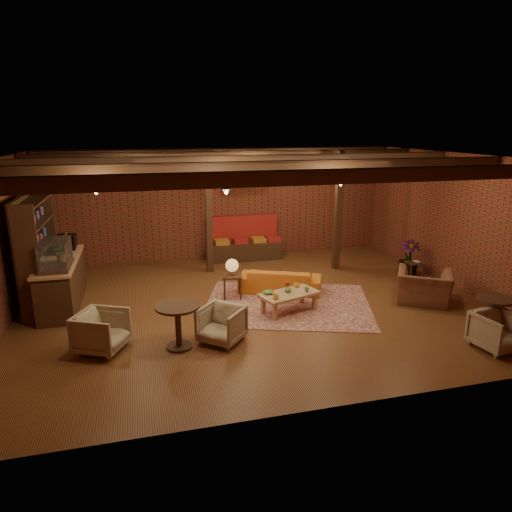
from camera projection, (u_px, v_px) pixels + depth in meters
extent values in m
plane|color=#402010|center=(256.00, 304.00, 10.11)|extent=(10.00, 10.00, 0.00)
cube|color=black|center=(256.00, 157.00, 9.23)|extent=(10.00, 8.00, 0.02)
cube|color=brown|center=(222.00, 204.00, 13.39)|extent=(10.00, 0.02, 3.20)
cube|color=brown|center=(332.00, 302.00, 5.94)|extent=(10.00, 0.02, 3.20)
cube|color=brown|center=(458.00, 222.00, 10.87)|extent=(0.02, 8.00, 3.20)
cylinder|color=black|center=(239.00, 168.00, 10.81)|extent=(9.60, 0.12, 0.12)
cube|color=#321F10|center=(209.00, 213.00, 11.94)|extent=(0.16, 0.16, 3.20)
cube|color=#321F10|center=(338.00, 211.00, 12.20)|extent=(0.16, 0.16, 3.20)
imported|color=#337F33|center=(64.00, 249.00, 9.92)|extent=(0.35, 0.39, 0.30)
cube|color=orange|center=(249.00, 181.00, 12.49)|extent=(0.86, 0.06, 0.30)
cube|color=maroon|center=(288.00, 304.00, 10.10)|extent=(4.27, 3.75, 0.01)
imported|color=#BE611A|center=(280.00, 280.00, 10.81)|extent=(2.05, 1.47, 0.56)
cube|color=#986847|center=(289.00, 294.00, 9.58)|extent=(1.37, 0.97, 0.06)
cube|color=#986847|center=(275.00, 312.00, 9.20)|extent=(0.08, 0.08, 0.37)
cube|color=#986847|center=(315.00, 302.00, 9.74)|extent=(0.08, 0.08, 0.37)
cube|color=#986847|center=(263.00, 305.00, 9.55)|extent=(0.08, 0.08, 0.37)
cube|color=#986847|center=(302.00, 296.00, 10.09)|extent=(0.08, 0.08, 0.37)
imported|color=gold|center=(276.00, 297.00, 9.21)|extent=(0.16, 0.16, 0.10)
imported|color=#53863D|center=(307.00, 290.00, 9.62)|extent=(0.13, 0.13, 0.09)
imported|color=gold|center=(297.00, 285.00, 9.90)|extent=(0.16, 0.16, 0.10)
imported|color=#53863D|center=(268.00, 292.00, 9.52)|extent=(0.27, 0.27, 0.05)
imported|color=#53863D|center=(288.00, 289.00, 9.60)|extent=(0.15, 0.15, 0.12)
sphere|color=#B62A13|center=(288.00, 283.00, 9.56)|extent=(0.10, 0.10, 0.10)
cube|color=#321F10|center=(232.00, 276.00, 10.34)|extent=(0.51, 0.51, 0.04)
cylinder|color=#321F10|center=(232.00, 287.00, 10.42)|extent=(0.04, 0.04, 0.51)
cylinder|color=#9D6434|center=(232.00, 275.00, 10.33)|extent=(0.15, 0.15, 0.02)
cylinder|color=#9D6434|center=(232.00, 272.00, 10.31)|extent=(0.04, 0.04, 0.21)
sphere|color=#C1682D|center=(232.00, 265.00, 10.27)|extent=(0.29, 0.29, 0.29)
cylinder|color=#321F10|center=(177.00, 306.00, 7.92)|extent=(0.77, 0.77, 0.04)
cylinder|color=#321F10|center=(178.00, 327.00, 8.02)|extent=(0.11, 0.11, 0.75)
cylinder|color=#321F10|center=(179.00, 346.00, 8.13)|extent=(0.46, 0.46, 0.04)
imported|color=#C2B496|center=(101.00, 329.00, 7.93)|extent=(0.99, 1.01, 0.79)
imported|color=#C2B496|center=(222.00, 323.00, 8.26)|extent=(0.98, 0.98, 0.74)
imported|color=brown|center=(424.00, 282.00, 10.07)|extent=(1.35, 1.24, 0.99)
cube|color=#321F10|center=(414.00, 263.00, 11.71)|extent=(0.42, 0.42, 0.04)
cylinder|color=#321F10|center=(413.00, 271.00, 11.77)|extent=(0.04, 0.04, 0.40)
imported|color=#321F10|center=(414.00, 262.00, 11.70)|extent=(0.16, 0.21, 0.02)
cylinder|color=#321F10|center=(496.00, 299.00, 8.36)|extent=(0.65, 0.65, 0.04)
cylinder|color=#321F10|center=(493.00, 318.00, 8.46)|extent=(0.10, 0.10, 0.71)
cylinder|color=#321F10|center=(490.00, 335.00, 8.56)|extent=(0.39, 0.39, 0.04)
imported|color=#C2B496|center=(497.00, 329.00, 7.99)|extent=(0.81, 0.77, 0.74)
imported|color=#4C7F4C|center=(412.00, 223.00, 11.67)|extent=(1.95, 1.95, 2.80)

